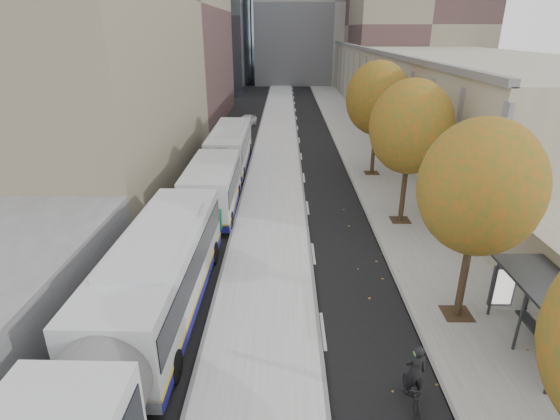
{
  "coord_description": "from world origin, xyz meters",
  "views": [
    {
      "loc": [
        -3.09,
        -1.14,
        10.24
      ],
      "look_at": [
        -3.3,
        17.59,
        2.5
      ],
      "focal_mm": 28.0,
      "sensor_mm": 36.0,
      "label": 1
    }
  ],
  "objects_px": {
    "bus_shelter": "(554,298)",
    "cyclist": "(413,385)",
    "bus_far": "(224,161)",
    "bus_near": "(120,349)",
    "distant_car": "(247,121)"
  },
  "relations": [
    {
      "from": "bus_far",
      "to": "cyclist",
      "type": "relative_size",
      "value": 8.45
    },
    {
      "from": "bus_near",
      "to": "cyclist",
      "type": "relative_size",
      "value": 8.87
    },
    {
      "from": "bus_shelter",
      "to": "cyclist",
      "type": "height_order",
      "value": "bus_shelter"
    },
    {
      "from": "bus_far",
      "to": "cyclist",
      "type": "bearing_deg",
      "value": -68.76
    },
    {
      "from": "bus_far",
      "to": "distant_car",
      "type": "distance_m",
      "value": 19.98
    },
    {
      "from": "bus_far",
      "to": "cyclist",
      "type": "height_order",
      "value": "bus_far"
    },
    {
      "from": "bus_far",
      "to": "distant_car",
      "type": "bearing_deg",
      "value": 89.66
    },
    {
      "from": "bus_near",
      "to": "distant_car",
      "type": "height_order",
      "value": "bus_near"
    },
    {
      "from": "bus_shelter",
      "to": "bus_near",
      "type": "bearing_deg",
      "value": -171.25
    },
    {
      "from": "bus_near",
      "to": "bus_far",
      "type": "xyz_separation_m",
      "value": [
        0.42,
        19.78,
        -0.08
      ]
    },
    {
      "from": "bus_shelter",
      "to": "bus_near",
      "type": "height_order",
      "value": "bus_near"
    },
    {
      "from": "bus_shelter",
      "to": "cyclist",
      "type": "distance_m",
      "value": 5.75
    },
    {
      "from": "bus_near",
      "to": "cyclist",
      "type": "xyz_separation_m",
      "value": [
        8.44,
        -0.31,
        -0.95
      ]
    },
    {
      "from": "bus_shelter",
      "to": "bus_near",
      "type": "distance_m",
      "value": 13.66
    },
    {
      "from": "bus_far",
      "to": "distant_car",
      "type": "height_order",
      "value": "bus_far"
    }
  ]
}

